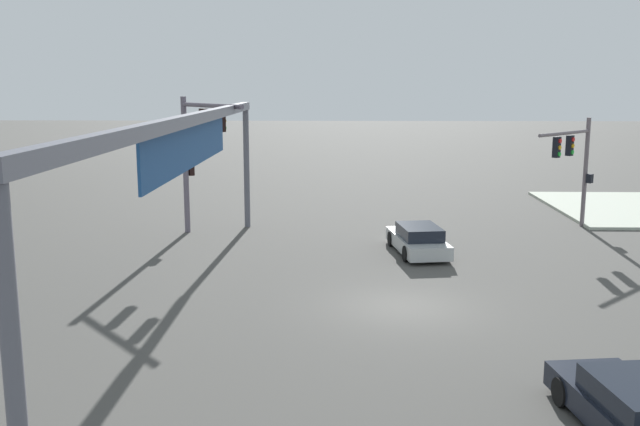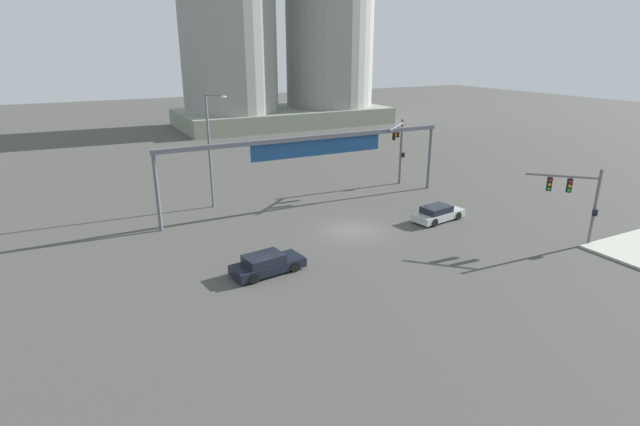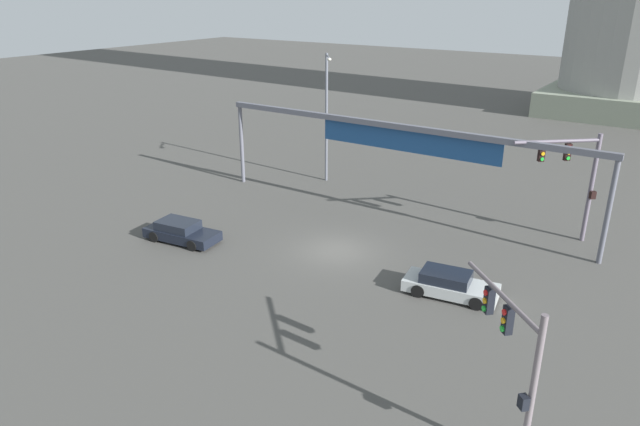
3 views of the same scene
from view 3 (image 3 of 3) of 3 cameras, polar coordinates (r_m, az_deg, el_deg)
ground_plane at (r=32.48m, az=1.63°, el=-3.75°), size 219.96×219.96×0.00m
traffic_signal_near_corner at (r=19.14m, az=18.66°, el=-12.33°), size 3.45×3.66×5.34m
traffic_signal_opposite_side at (r=35.17m, az=24.02°, el=3.82°), size 4.15×3.42×6.38m
streetlamp_curved_arm at (r=42.84m, az=0.67°, el=10.04°), size 1.47×1.74×9.50m
overhead_sign_gantry at (r=36.14m, az=7.68°, el=7.45°), size 25.51×0.43×6.08m
sedan_car_approaching at (r=28.41m, az=12.69°, el=-6.91°), size 4.63×2.37×1.21m
sedan_car_waiting_far at (r=34.46m, az=-13.60°, el=-1.80°), size 4.63×2.34×1.21m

